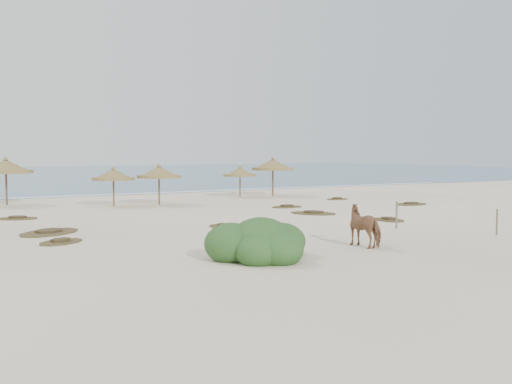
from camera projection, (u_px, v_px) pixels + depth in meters
ground at (310, 233)px, 23.97m from camera, size 160.00×160.00×0.00m
ocean at (31, 174)px, 88.84m from camera, size 200.00×100.00×0.01m
foam_line at (125, 194)px, 46.46m from camera, size 70.00×0.60×0.01m
palapa_1 at (6, 167)px, 36.57m from camera, size 4.34×4.34×3.17m
palapa_2 at (159, 173)px, 36.99m from camera, size 3.11×3.11×2.69m
palapa_3 at (113, 175)px, 36.00m from camera, size 3.30×3.30×2.54m
palapa_4 at (240, 172)px, 43.36m from camera, size 3.33×3.33×2.43m
palapa_5 at (273, 165)px, 44.47m from camera, size 4.05×4.05×3.10m
horse at (366, 226)px, 20.62m from camera, size 0.93×1.84×1.51m
fence_post_near at (497, 222)px, 23.47m from camera, size 0.09×0.09×1.08m
fence_post_far at (397, 215)px, 25.47m from camera, size 0.12×0.12×1.22m
bush at (261, 243)px, 18.17m from camera, size 3.48×3.07×1.56m
scrub_0 at (61, 242)px, 21.49m from camera, size 2.24×2.07×0.16m
scrub_1 at (49, 232)px, 24.03m from camera, size 3.49×3.35×0.16m
scrub_2 at (225, 226)px, 25.97m from camera, size 1.39×1.95×0.16m
scrub_3 at (313, 213)px, 31.63m from camera, size 2.86×3.15×0.16m
scrub_4 at (389, 219)px, 28.53m from camera, size 1.54×2.12×0.16m
scrub_5 at (411, 204)px, 37.15m from camera, size 2.65×1.90×0.16m
scrub_6 at (17, 218)px, 29.13m from camera, size 2.46×2.12×0.16m
scrub_7 at (287, 206)px, 35.34m from camera, size 2.05×1.34×0.16m
scrub_9 at (263, 231)px, 24.26m from camera, size 2.48×2.60×0.16m
scrub_10 at (337, 199)px, 41.15m from camera, size 1.84×1.26×0.16m
scrub_11 at (247, 252)px, 19.29m from camera, size 2.21×1.88×0.16m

